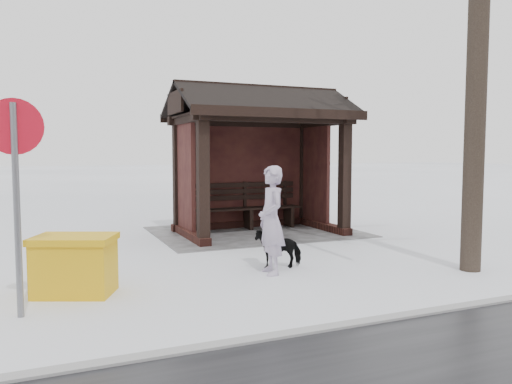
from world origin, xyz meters
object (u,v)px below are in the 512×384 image
at_px(bus_shelter, 257,130).
at_px(road_sign, 15,159).
at_px(dog, 278,248).
at_px(grit_bin, 75,265).
at_px(pedestrian, 271,220).

height_order(bus_shelter, road_sign, bus_shelter).
distance_m(bus_shelter, road_sign, 6.01).
height_order(bus_shelter, dog, bus_shelter).
relative_size(grit_bin, road_sign, 0.49).
height_order(pedestrian, road_sign, road_sign).
bearing_deg(grit_bin, dog, -149.86).
relative_size(dog, road_sign, 0.30).
relative_size(bus_shelter, pedestrian, 2.37).
bearing_deg(road_sign, dog, -157.01).
xyz_separation_m(grit_bin, road_sign, (0.57, 0.63, 1.27)).
bearing_deg(dog, grit_bin, -68.45).
distance_m(bus_shelter, pedestrian, 3.89).
xyz_separation_m(bus_shelter, pedestrian, (1.23, 3.41, -1.41)).
height_order(grit_bin, road_sign, road_sign).
relative_size(bus_shelter, grit_bin, 3.27).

